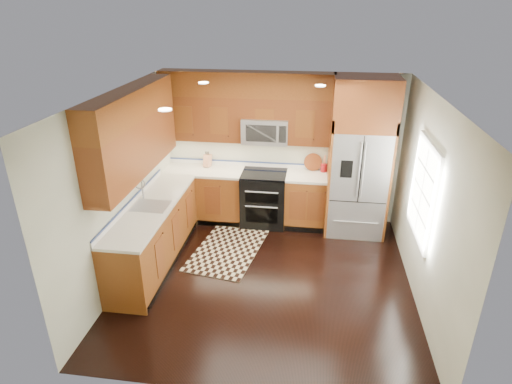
# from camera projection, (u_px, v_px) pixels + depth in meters

# --- Properties ---
(ground) EXTENTS (4.00, 4.00, 0.00)m
(ground) POSITION_uv_depth(u_px,v_px,m) (267.00, 278.00, 6.11)
(ground) COLOR black
(ground) RESTS_ON ground
(wall_back) EXTENTS (4.00, 0.02, 2.60)m
(wall_back) POSITION_uv_depth(u_px,v_px,m) (281.00, 148.00, 7.38)
(wall_back) COLOR silver
(wall_back) RESTS_ON ground
(wall_left) EXTENTS (0.02, 4.00, 2.60)m
(wall_left) POSITION_uv_depth(u_px,v_px,m) (122.00, 187.00, 5.83)
(wall_left) COLOR silver
(wall_left) RESTS_ON ground
(wall_right) EXTENTS (0.02, 4.00, 2.60)m
(wall_right) POSITION_uv_depth(u_px,v_px,m) (427.00, 205.00, 5.32)
(wall_right) COLOR silver
(wall_right) RESTS_ON ground
(window) EXTENTS (0.04, 1.10, 1.30)m
(window) POSITION_uv_depth(u_px,v_px,m) (423.00, 191.00, 5.46)
(window) COLOR white
(window) RESTS_ON ground
(base_cabinets) EXTENTS (2.85, 3.00, 0.90)m
(base_cabinets) POSITION_uv_depth(u_px,v_px,m) (198.00, 216.00, 6.89)
(base_cabinets) COLOR brown
(base_cabinets) RESTS_ON ground
(countertop) EXTENTS (2.86, 3.01, 0.04)m
(countertop) POSITION_uv_depth(u_px,v_px,m) (207.00, 187.00, 6.78)
(countertop) COLOR silver
(countertop) RESTS_ON base_cabinets
(upper_cabinets) EXTENTS (2.85, 3.00, 1.15)m
(upper_cabinets) POSITION_uv_depth(u_px,v_px,m) (200.00, 117.00, 6.40)
(upper_cabinets) COLOR brown
(upper_cabinets) RESTS_ON ground
(range) EXTENTS (0.76, 0.67, 0.95)m
(range) POSITION_uv_depth(u_px,v_px,m) (264.00, 199.00, 7.45)
(range) COLOR black
(range) RESTS_ON ground
(microwave) EXTENTS (0.76, 0.40, 0.42)m
(microwave) POSITION_uv_depth(u_px,v_px,m) (265.00, 130.00, 7.08)
(microwave) COLOR #B2B2B7
(microwave) RESTS_ON ground
(refrigerator) EXTENTS (0.98, 0.75, 2.60)m
(refrigerator) POSITION_uv_depth(u_px,v_px,m) (359.00, 158.00, 6.88)
(refrigerator) COLOR #B2B2B7
(refrigerator) RESTS_ON ground
(sink_faucet) EXTENTS (0.54, 0.44, 0.37)m
(sink_faucet) POSITION_uv_depth(u_px,v_px,m) (149.00, 202.00, 6.12)
(sink_faucet) COLOR #B2B2B7
(sink_faucet) RESTS_ON countertop
(rug) EXTENTS (1.18, 1.69, 0.01)m
(rug) POSITION_uv_depth(u_px,v_px,m) (228.00, 249.00, 6.81)
(rug) COLOR black
(rug) RESTS_ON ground
(knife_block) EXTENTS (0.13, 0.16, 0.28)m
(knife_block) POSITION_uv_depth(u_px,v_px,m) (208.00, 160.00, 7.53)
(knife_block) COLOR tan
(knife_block) RESTS_ON countertop
(utensil_crock) EXTENTS (0.10, 0.10, 0.29)m
(utensil_crock) POSITION_uv_depth(u_px,v_px,m) (324.00, 166.00, 7.30)
(utensil_crock) COLOR maroon
(utensil_crock) RESTS_ON countertop
(cutting_board) EXTENTS (0.32, 0.32, 0.02)m
(cutting_board) POSITION_uv_depth(u_px,v_px,m) (313.00, 170.00, 7.40)
(cutting_board) COLOR brown
(cutting_board) RESTS_ON countertop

